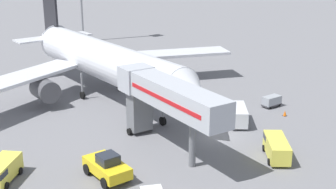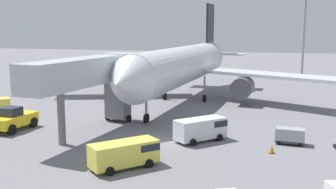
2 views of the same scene
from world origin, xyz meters
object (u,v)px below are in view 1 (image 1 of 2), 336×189
at_px(safety_cone_alpha, 285,113).
at_px(pushback_tug, 107,167).
at_px(jet_bridge, 164,96).
at_px(service_van_far_left, 1,170).
at_px(service_van_near_right, 238,114).
at_px(baggage_cart_rear_right, 272,101).
at_px(airplane_at_gate, 102,61).
at_px(service_van_mid_right, 276,147).

bearing_deg(safety_cone_alpha, pushback_tug, 178.82).
xyz_separation_m(jet_bridge, service_van_far_left, (-16.44, 3.89, -4.81)).
bearing_deg(jet_bridge, service_van_far_left, 166.70).
distance_m(service_van_near_right, service_van_far_left, 28.38).
height_order(pushback_tug, service_van_far_left, pushback_tug).
distance_m(jet_bridge, pushback_tug, 9.89).
height_order(baggage_cart_rear_right, safety_cone_alpha, baggage_cart_rear_right).
height_order(airplane_at_gate, service_van_near_right, airplane_at_gate).
distance_m(airplane_at_gate, baggage_cart_rear_right, 24.48).
distance_m(pushback_tug, service_van_mid_right, 17.63).
bearing_deg(baggage_cart_rear_right, service_van_mid_right, -140.13).
bearing_deg(airplane_at_gate, safety_cone_alpha, -58.51).
distance_m(jet_bridge, safety_cone_alpha, 19.28).
xyz_separation_m(jet_bridge, safety_cone_alpha, (18.30, -2.40, -5.59)).
xyz_separation_m(airplane_at_gate, service_van_mid_right, (2.78, -29.04, -4.14)).
bearing_deg(service_van_near_right, baggage_cart_rear_right, 8.34).
height_order(airplane_at_gate, pushback_tug, airplane_at_gate).
bearing_deg(pushback_tug, service_van_far_left, 144.27).
xyz_separation_m(jet_bridge, service_van_mid_right, (7.51, -9.30, -4.77)).
relative_size(airplane_at_gate, service_van_far_left, 9.48).
height_order(jet_bridge, service_van_near_right, jet_bridge).
distance_m(jet_bridge, service_van_near_right, 12.56).
bearing_deg(service_van_mid_right, baggage_cart_rear_right, 39.87).
relative_size(service_van_near_right, service_van_far_left, 1.05).
bearing_deg(safety_cone_alpha, service_van_mid_right, -147.40).
bearing_deg(service_van_mid_right, airplane_at_gate, 95.46).
bearing_deg(service_van_far_left, safety_cone_alpha, -10.26).
bearing_deg(jet_bridge, service_van_mid_right, -51.06).
bearing_deg(jet_bridge, service_van_near_right, -1.06).
bearing_deg(service_van_near_right, service_van_mid_right, -114.46).
distance_m(airplane_at_gate, safety_cone_alpha, 26.43).
relative_size(pushback_tug, service_van_mid_right, 1.02).
xyz_separation_m(airplane_at_gate, service_van_near_right, (6.91, -19.95, -4.07)).
relative_size(service_van_far_left, safety_cone_alpha, 6.54).
bearing_deg(service_van_far_left, baggage_cart_rear_right, -4.58).
bearing_deg(safety_cone_alpha, airplane_at_gate, 121.49).
height_order(pushback_tug, service_van_near_right, pushback_tug).
xyz_separation_m(airplane_at_gate, safety_cone_alpha, (13.56, -22.14, -4.95)).
bearing_deg(service_van_mid_right, service_van_far_left, 151.17).
height_order(airplane_at_gate, baggage_cart_rear_right, airplane_at_gate).
height_order(service_van_near_right, safety_cone_alpha, service_van_near_right).
height_order(airplane_at_gate, service_van_far_left, airplane_at_gate).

